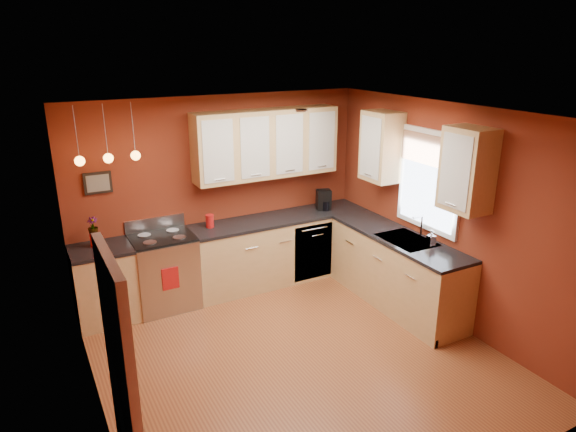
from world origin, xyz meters
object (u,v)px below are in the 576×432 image
soap_pump (431,238)px  gas_range (165,271)px  red_canister (210,221)px  sink (407,241)px  coffee_maker (324,200)px

soap_pump → gas_range: bearing=146.9°
gas_range → red_canister: same height
sink → soap_pump: 0.33m
coffee_maker → gas_range: bearing=-161.4°
gas_range → red_canister: size_ratio=6.52×
sink → coffee_maker: size_ratio=2.44×
gas_range → soap_pump: bearing=-33.1°
sink → coffee_maker: bearing=99.9°
gas_range → sink: bearing=-29.8°
gas_range → sink: (2.62, -1.50, 0.43)m
gas_range → coffee_maker: coffee_maker is taller
sink → red_canister: sink is taller
gas_range → coffee_maker: bearing=-0.0°
sink → coffee_maker: (-0.26, 1.50, 0.16)m
gas_range → red_canister: (0.65, 0.06, 0.55)m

